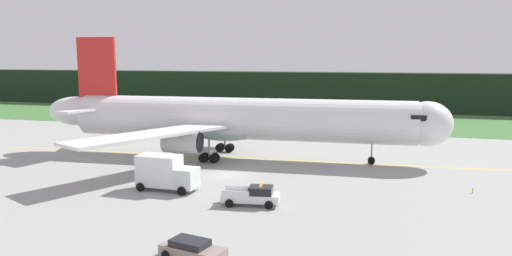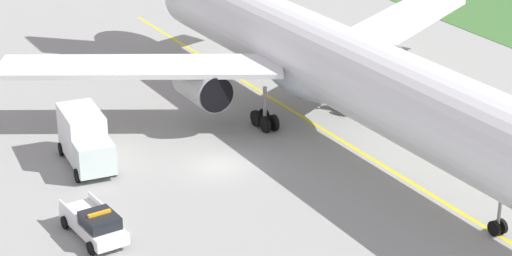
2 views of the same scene
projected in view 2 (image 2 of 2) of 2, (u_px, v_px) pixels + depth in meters
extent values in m
plane|color=#969692|center=(219.00, 166.00, 61.36)|extent=(320.00, 320.00, 0.00)
cube|color=yellow|center=(331.00, 134.00, 66.55)|extent=(72.08, 3.76, 0.01)
cylinder|color=silver|center=(333.00, 63.00, 64.53)|extent=(45.31, 7.69, 5.54)
ellipsoid|color=silver|center=(315.00, 75.00, 66.93)|extent=(10.78, 6.31, 3.05)
cube|color=silver|center=(394.00, 24.00, 76.19)|extent=(14.66, 19.84, 0.35)
cylinder|color=#A5A5A5|center=(374.00, 54.00, 73.06)|extent=(4.61, 2.97, 2.76)
cylinder|color=black|center=(392.00, 62.00, 71.21)|extent=(0.24, 2.54, 2.54)
cube|color=silver|center=(140.00, 67.00, 66.00)|extent=(13.17, 20.37, 0.35)
cylinder|color=#A5A5A5|center=(202.00, 86.00, 66.22)|extent=(4.61, 2.97, 2.76)
cylinder|color=black|center=(217.00, 95.00, 64.37)|extent=(0.24, 2.54, 2.54)
cylinder|color=gray|center=(500.00, 207.00, 52.05)|extent=(0.20, 0.20, 2.59)
cylinder|color=black|center=(501.00, 226.00, 52.66)|extent=(0.91, 0.26, 0.90)
cylinder|color=black|center=(494.00, 228.00, 52.42)|extent=(0.91, 0.26, 0.90)
cylinder|color=gray|center=(347.00, 87.00, 70.10)|extent=(0.28, 0.28, 2.59)
cylinder|color=black|center=(348.00, 107.00, 69.86)|extent=(1.21, 0.36, 1.20)
cylinder|color=black|center=(356.00, 106.00, 70.18)|extent=(1.21, 0.36, 1.20)
cylinder|color=black|center=(338.00, 101.00, 70.99)|extent=(1.21, 0.36, 1.20)
cylinder|color=black|center=(345.00, 100.00, 71.31)|extent=(1.21, 0.36, 1.20)
cylinder|color=gray|center=(265.00, 104.00, 66.84)|extent=(0.28, 0.28, 2.59)
cylinder|color=black|center=(274.00, 123.00, 66.92)|extent=(1.21, 0.36, 1.20)
cylinder|color=black|center=(265.00, 125.00, 66.61)|extent=(1.21, 0.36, 1.20)
cylinder|color=black|center=(264.00, 117.00, 68.05)|extent=(1.21, 0.36, 1.20)
cylinder|color=black|center=(256.00, 118.00, 67.74)|extent=(1.21, 0.36, 1.20)
cube|color=white|center=(93.00, 225.00, 52.24)|extent=(5.49, 2.59, 0.70)
cube|color=black|center=(100.00, 220.00, 51.25)|extent=(2.33, 2.03, 0.70)
cube|color=white|center=(98.00, 203.00, 53.47)|extent=(2.53, 0.42, 0.45)
cube|color=white|center=(69.00, 211.00, 52.53)|extent=(2.53, 0.42, 0.45)
cube|color=orange|center=(99.00, 213.00, 51.08)|extent=(0.37, 1.37, 0.16)
cylinder|color=black|center=(124.00, 238.00, 51.50)|extent=(0.78, 0.34, 0.76)
cylinder|color=black|center=(91.00, 248.00, 50.48)|extent=(0.78, 0.34, 0.76)
cylinder|color=black|center=(96.00, 214.00, 54.27)|extent=(0.78, 0.34, 0.76)
cylinder|color=black|center=(65.00, 222.00, 53.25)|extent=(0.78, 0.34, 0.76)
cube|color=silver|center=(95.00, 158.00, 59.04)|extent=(2.01, 2.49, 2.00)
cube|color=white|center=(82.00, 133.00, 61.46)|extent=(4.43, 2.61, 3.14)
cylinder|color=#99999E|center=(87.00, 160.00, 61.35)|extent=(0.77, 0.14, 1.04)
cylinder|color=#99999E|center=(81.00, 151.00, 62.82)|extent=(0.77, 0.14, 1.04)
cylinder|color=black|center=(114.00, 169.00, 59.86)|extent=(0.91, 0.30, 0.90)
cylinder|color=black|center=(77.00, 175.00, 58.97)|extent=(0.91, 0.30, 0.90)
cylinder|color=black|center=(96.00, 143.00, 63.78)|extent=(0.91, 0.30, 0.90)
cylinder|color=black|center=(61.00, 149.00, 62.89)|extent=(0.91, 0.30, 0.90)
cylinder|color=yellow|center=(103.00, 67.00, 80.00)|extent=(0.10, 0.10, 0.35)
sphere|color=blue|center=(103.00, 65.00, 79.91)|extent=(0.12, 0.12, 0.12)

